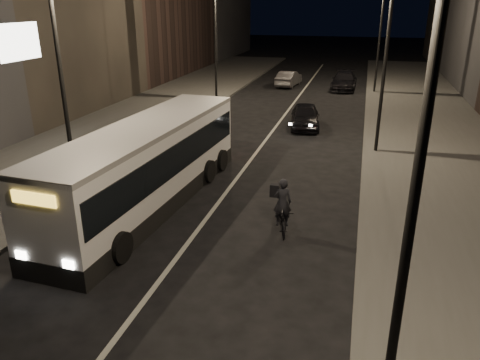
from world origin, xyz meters
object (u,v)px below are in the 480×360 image
Objects in this scene: streetlight_right_mid at (382,38)px; car_far at (344,81)px; streetlight_right_far at (378,22)px; city_bus at (148,162)px; cyclist_on_bicycle at (283,214)px; car_near at (305,116)px; streetlight_left_near at (64,49)px; car_mid at (289,79)px; streetlight_right_near at (404,125)px; streetlight_left_far at (219,24)px.

car_far is at bearing 97.18° from streetlight_right_mid.
streetlight_right_far is 25.77m from city_bus.
cyclist_on_bicycle reaches higher than car_near.
streetlight_left_near is at bearing -127.66° from car_near.
car_near reaches higher than car_mid.
streetlight_right_far reaches higher than city_bus.
car_far is (8.49, 25.24, -4.66)m from streetlight_left_near.
city_bus is at bearing -5.87° from streetlight_left_near.
streetlight_right_near is at bearing -87.23° from car_near.
streetlight_left_far is 10.28m from car_near.
city_bus is at bearing -80.73° from streetlight_left_far.
car_mid is 0.82× the size of car_far.
streetlight_left_near is at bearing 87.77° from car_mid.
city_bus is (2.99, -18.31, -3.75)m from streetlight_left_far.
city_bus is 2.31× the size of car_far.
streetlight_left_near is 2.05× the size of car_mid.
streetlight_left_far is 4.30× the size of cyclist_on_bicycle.
streetlight_right_far and streetlight_left_near have the same top height.
car_near is at bearing 59.98° from streetlight_left_near.
city_bus is at bearing 134.94° from streetlight_right_near.
cyclist_on_bicycle is at bearing -90.59° from car_far.
car_near is at bearing 132.17° from streetlight_right_mid.
streetlight_right_near is at bearing -36.88° from streetlight_left_near.
cyclist_on_bicycle reaches higher than car_mid.
cyclist_on_bicycle is (7.99, -1.27, -4.73)m from streetlight_left_near.
cyclist_on_bicycle is at bearing -96.04° from streetlight_right_far.
streetlight_right_near is 33.63m from car_far.
city_bus is (-7.68, -8.31, -3.75)m from streetlight_right_mid.
streetlight_right_far is 1.00× the size of streetlight_left_far.
streetlight_right_far is at bearing 76.12° from city_bus.
streetlight_left_near reaches higher than cyclist_on_bicycle.
car_far is (-2.17, 33.24, -4.66)m from streetlight_right_near.
streetlight_right_near is at bearing -67.70° from streetlight_left_far.
streetlight_right_mid is at bearing -82.32° from car_far.
streetlight_right_mid is 1.00× the size of streetlight_left_far.
streetlight_right_far is 1.00× the size of streetlight_left_near.
city_bus reaches higher than car_mid.
streetlight_left_near is at bearing 143.12° from streetlight_right_near.
cyclist_on_bicycle is at bearing -93.30° from car_near.
streetlight_right_near is 2.05× the size of car_mid.
streetlight_right_near is at bearing -41.41° from city_bus.
streetlight_right_far is 5.29m from car_far.
streetlight_right_far is at bearing -29.16° from car_far.
streetlight_right_near and streetlight_left_near have the same top height.
cyclist_on_bicycle is 0.48× the size of car_mid.
car_far is at bearing 74.13° from cyclist_on_bicycle.
streetlight_left_far reaches higher than car_near.
streetlight_right_mid reaches higher than car_mid.
streetlight_left_far is 12.09m from car_far.
streetlight_right_near and streetlight_right_mid have the same top height.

